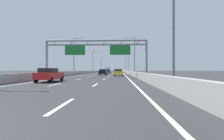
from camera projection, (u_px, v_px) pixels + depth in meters
The scene contains 56 objects.
ground_plane at pixel (113, 72), 102.95m from camera, with size 260.00×260.00×0.00m, color #2D2D30.
lane_dash_left_1 at pixel (55, 85), 15.61m from camera, with size 0.16×3.00×0.01m, color white.
lane_dash_left_2 at pixel (79, 79), 24.60m from camera, with size 0.16×3.00×0.01m, color white.
lane_dash_left_3 at pixel (90, 77), 33.59m from camera, with size 0.16×3.00×0.01m, color white.
lane_dash_left_4 at pixel (96, 75), 42.58m from camera, with size 0.16×3.00×0.01m, color white.
lane_dash_left_5 at pixel (100, 74), 51.57m from camera, with size 0.16×3.00×0.01m, color white.
lane_dash_left_6 at pixel (103, 74), 60.57m from camera, with size 0.16×3.00×0.01m, color white.
lane_dash_left_7 at pixel (105, 73), 69.56m from camera, with size 0.16×3.00×0.01m, color white.
lane_dash_left_8 at pixel (107, 73), 78.55m from camera, with size 0.16×3.00×0.01m, color white.
lane_dash_left_9 at pixel (108, 72), 87.54m from camera, with size 0.16×3.00×0.01m, color white.
lane_dash_left_10 at pixel (109, 72), 96.53m from camera, with size 0.16×3.00×0.01m, color white.
lane_dash_left_11 at pixel (110, 72), 105.53m from camera, with size 0.16×3.00×0.01m, color white.
lane_dash_left_12 at pixel (111, 72), 114.52m from camera, with size 0.16×3.00×0.01m, color white.
lane_dash_left_13 at pixel (111, 72), 123.51m from camera, with size 0.16×3.00×0.01m, color white.
lane_dash_left_14 at pixel (112, 71), 132.50m from camera, with size 0.16×3.00×0.01m, color white.
lane_dash_left_15 at pixel (112, 71), 141.49m from camera, with size 0.16×3.00×0.01m, color white.
lane_dash_left_16 at pixel (113, 71), 150.48m from camera, with size 0.16×3.00×0.01m, color white.
lane_dash_left_17 at pixel (113, 71), 159.48m from camera, with size 0.16×3.00×0.01m, color white.
lane_dash_right_0 at pixel (62, 106), 6.46m from camera, with size 0.16×3.00×0.01m, color white.
lane_dash_right_1 at pixel (95, 85), 15.45m from camera, with size 0.16×3.00×0.01m, color white.
lane_dash_right_2 at pixel (104, 79), 24.45m from camera, with size 0.16×3.00×0.01m, color white.
lane_dash_right_3 at pixel (108, 77), 33.44m from camera, with size 0.16×3.00×0.01m, color white.
lane_dash_right_4 at pixel (111, 75), 42.43m from camera, with size 0.16×3.00×0.01m, color white.
lane_dash_right_5 at pixel (112, 74), 51.42m from camera, with size 0.16×3.00×0.01m, color white.
lane_dash_right_6 at pixel (113, 74), 60.41m from camera, with size 0.16×3.00×0.01m, color white.
lane_dash_right_7 at pixel (114, 73), 69.40m from camera, with size 0.16×3.00×0.01m, color white.
lane_dash_right_8 at pixel (115, 73), 78.40m from camera, with size 0.16×3.00×0.01m, color white.
lane_dash_right_9 at pixel (115, 72), 87.39m from camera, with size 0.16×3.00×0.01m, color white.
lane_dash_right_10 at pixel (116, 72), 96.38m from camera, with size 0.16×3.00×0.01m, color white.
lane_dash_right_11 at pixel (116, 72), 105.37m from camera, with size 0.16×3.00×0.01m, color white.
lane_dash_right_12 at pixel (116, 72), 114.36m from camera, with size 0.16×3.00×0.01m, color white.
lane_dash_right_13 at pixel (116, 72), 123.36m from camera, with size 0.16×3.00×0.01m, color white.
lane_dash_right_14 at pixel (117, 71), 132.35m from camera, with size 0.16×3.00×0.01m, color white.
lane_dash_right_15 at pixel (117, 71), 141.34m from camera, with size 0.16×3.00×0.01m, color white.
lane_dash_right_16 at pixel (117, 71), 150.33m from camera, with size 0.16×3.00×0.01m, color white.
lane_dash_right_17 at pixel (117, 71), 159.32m from camera, with size 0.16×3.00×0.01m, color white.
edge_line_left at pixel (102, 72), 91.18m from camera, with size 0.16×176.00×0.01m, color white.
edge_line_right at pixel (122, 72), 90.74m from camera, with size 0.16×176.00×0.01m, color white.
barrier_left at pixel (103, 71), 113.23m from camera, with size 0.45×220.00×0.95m.
barrier_right at pixel (124, 71), 112.65m from camera, with size 0.45×220.00×0.95m.
sign_gantry at pixel (96, 49), 29.26m from camera, with size 17.07×0.36×6.36m.
streetlamp_right_near at pixel (170, 12), 12.35m from camera, with size 2.58×0.28×9.50m.
streetlamp_left_mid at pixel (75, 54), 44.78m from camera, with size 2.58×0.28×9.50m.
streetlamp_right_mid at pixel (134, 54), 44.15m from camera, with size 2.58×0.28×9.50m.
streetlamp_left_far at pixel (93, 60), 76.59m from camera, with size 2.58×0.28×9.50m.
streetlamp_right_far at pixel (128, 60), 75.96m from camera, with size 2.58×0.28×9.50m.
streetlamp_left_distant at pixel (101, 63), 108.40m from camera, with size 2.58×0.28×9.50m.
streetlamp_right_distant at pixel (125, 63), 107.76m from camera, with size 2.58×0.28×9.50m.
yellow_car at pixel (118, 72), 37.66m from camera, with size 1.80×4.51×1.47m.
blue_car at pixel (108, 71), 60.58m from camera, with size 1.81×4.11×1.44m.
red_car at pixel (50, 75), 19.20m from camera, with size 1.74×4.40×1.50m.
silver_car at pixel (114, 71), 136.39m from camera, with size 1.72×4.47×1.36m.
black_car at pixel (103, 72), 43.62m from camera, with size 1.82×4.41×1.47m.
white_car at pixel (119, 71), 89.57m from camera, with size 1.78×4.47×1.39m.
green_car at pixel (109, 71), 125.35m from camera, with size 1.82×4.56×1.51m.
box_truck at pixel (108, 69), 109.63m from camera, with size 2.32×8.12×3.01m.
Camera 1 is at (3.91, -2.88, 1.33)m, focal length 28.21 mm.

